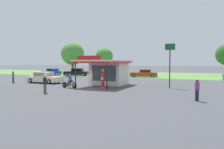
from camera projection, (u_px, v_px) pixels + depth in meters
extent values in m
plane|color=#424247|center=(90.00, 89.00, 24.42)|extent=(300.00, 300.00, 0.00)
cube|color=#56843D|center=(154.00, 75.00, 51.95)|extent=(120.00, 24.00, 0.01)
cube|color=silver|center=(109.00, 73.00, 29.22)|extent=(4.01, 3.51, 2.95)
cube|color=#384C56|center=(104.00, 73.00, 27.63)|extent=(3.21, 0.05, 1.89)
cube|color=silver|center=(104.00, 61.00, 27.59)|extent=(4.71, 7.38, 0.16)
cube|color=red|center=(104.00, 62.00, 27.60)|extent=(4.71, 7.38, 0.18)
cube|color=red|center=(89.00, 58.00, 24.21)|extent=(2.81, 0.08, 0.44)
cylinder|color=black|center=(107.00, 76.00, 23.90)|extent=(0.12, 0.12, 2.95)
cylinder|color=black|center=(75.00, 75.00, 25.40)|extent=(0.12, 0.12, 2.95)
cube|color=slate|center=(91.00, 87.00, 26.37)|extent=(0.44, 0.44, 0.10)
cylinder|color=silver|center=(91.00, 80.00, 26.32)|extent=(0.34, 0.34, 1.53)
cube|color=white|center=(90.00, 79.00, 26.15)|extent=(0.22, 0.02, 0.28)
sphere|color=white|center=(91.00, 72.00, 26.27)|extent=(0.26, 0.26, 0.26)
cube|color=slate|center=(103.00, 87.00, 25.79)|extent=(0.44, 0.44, 0.10)
cylinder|color=red|center=(103.00, 79.00, 25.73)|extent=(0.34, 0.34, 1.72)
cube|color=white|center=(102.00, 78.00, 25.57)|extent=(0.22, 0.02, 0.28)
sphere|color=#EACC4C|center=(103.00, 70.00, 25.68)|extent=(0.26, 0.26, 0.26)
cylinder|color=black|center=(65.00, 85.00, 25.81)|extent=(0.65, 0.23, 0.64)
cylinder|color=silver|center=(65.00, 85.00, 25.81)|extent=(0.18, 0.15, 0.16)
cylinder|color=black|center=(74.00, 86.00, 24.93)|extent=(0.65, 0.23, 0.64)
cylinder|color=silver|center=(74.00, 86.00, 24.93)|extent=(0.18, 0.15, 0.16)
ellipsoid|color=orange|center=(69.00, 81.00, 25.41)|extent=(0.60, 0.35, 0.24)
cube|color=#59595E|center=(69.00, 84.00, 25.40)|extent=(0.48, 0.33, 0.36)
cube|color=black|center=(71.00, 82.00, 25.21)|extent=(0.52, 0.36, 0.10)
cylinder|color=silver|center=(65.00, 82.00, 25.74)|extent=(0.38, 0.15, 0.71)
cylinder|color=silver|center=(66.00, 79.00, 25.65)|extent=(0.18, 0.69, 0.04)
sphere|color=silver|center=(65.00, 80.00, 25.72)|extent=(0.16, 0.16, 0.16)
cube|color=orange|center=(74.00, 84.00, 24.96)|extent=(0.47, 0.27, 0.12)
cylinder|color=silver|center=(71.00, 86.00, 25.06)|extent=(0.71, 0.23, 0.18)
cube|color=black|center=(70.00, 81.00, 25.24)|extent=(0.46, 0.42, 0.14)
cylinder|color=black|center=(68.00, 85.00, 25.25)|extent=(0.17, 0.25, 0.56)
cylinder|color=black|center=(70.00, 85.00, 25.51)|extent=(0.17, 0.25, 0.56)
cylinder|color=#2D4C8C|center=(70.00, 78.00, 25.25)|extent=(0.47, 0.40, 0.60)
sphere|color=#9E704C|center=(70.00, 75.00, 25.26)|extent=(0.22, 0.22, 0.22)
cylinder|color=#2D4C8C|center=(67.00, 78.00, 25.22)|extent=(0.54, 0.20, 0.31)
cylinder|color=#2D4C8C|center=(70.00, 77.00, 25.55)|extent=(0.54, 0.20, 0.31)
cube|color=beige|center=(45.00, 79.00, 31.40)|extent=(5.05, 2.29, 0.73)
cube|color=beige|center=(44.00, 74.00, 31.46)|extent=(2.28, 1.86, 0.61)
cube|color=#283847|center=(49.00, 74.00, 30.98)|extent=(0.15, 1.52, 0.49)
cube|color=#283847|center=(48.00, 74.00, 32.21)|extent=(1.84, 0.16, 0.47)
cube|color=#283847|center=(39.00, 74.00, 30.72)|extent=(1.84, 0.16, 0.47)
cube|color=silver|center=(59.00, 82.00, 30.28)|extent=(0.25, 1.85, 0.18)
cube|color=silver|center=(32.00, 80.00, 32.55)|extent=(0.25, 1.85, 0.18)
sphere|color=white|center=(62.00, 79.00, 30.81)|extent=(0.18, 0.18, 0.18)
sphere|color=white|center=(56.00, 80.00, 29.71)|extent=(0.18, 0.18, 0.18)
cylinder|color=black|center=(59.00, 81.00, 31.46)|extent=(0.67, 0.25, 0.66)
cylinder|color=silver|center=(59.00, 81.00, 31.46)|extent=(0.31, 0.24, 0.30)
cylinder|color=black|center=(49.00, 82.00, 29.84)|extent=(0.67, 0.25, 0.66)
cylinder|color=silver|center=(49.00, 82.00, 29.84)|extent=(0.31, 0.24, 0.30)
cylinder|color=black|center=(41.00, 80.00, 32.99)|extent=(0.67, 0.25, 0.66)
cylinder|color=silver|center=(41.00, 80.00, 32.99)|extent=(0.31, 0.24, 0.30)
cylinder|color=black|center=(31.00, 81.00, 31.37)|extent=(0.67, 0.25, 0.66)
cylinder|color=silver|center=(31.00, 81.00, 31.37)|extent=(0.31, 0.24, 0.30)
cube|color=#993819|center=(143.00, 74.00, 43.86)|extent=(5.43, 2.87, 0.72)
cube|color=#993819|center=(145.00, 71.00, 43.76)|extent=(2.37, 2.03, 0.56)
cube|color=#283847|center=(140.00, 71.00, 43.96)|extent=(0.33, 1.43, 0.45)
cube|color=#283847|center=(145.00, 71.00, 42.98)|extent=(1.74, 0.39, 0.42)
cube|color=#283847|center=(146.00, 71.00, 44.55)|extent=(1.74, 0.39, 0.42)
cube|color=silver|center=(130.00, 75.00, 44.39)|extent=(0.48, 1.75, 0.18)
cube|color=silver|center=(157.00, 76.00, 43.36)|extent=(0.48, 1.75, 0.18)
sphere|color=white|center=(129.00, 74.00, 43.80)|extent=(0.18, 0.18, 0.18)
sphere|color=white|center=(130.00, 74.00, 44.96)|extent=(0.18, 0.18, 0.18)
cylinder|color=black|center=(134.00, 75.00, 43.37)|extent=(0.69, 0.33, 0.66)
cylinder|color=silver|center=(134.00, 75.00, 43.37)|extent=(0.34, 0.28, 0.30)
cylinder|color=black|center=(135.00, 75.00, 45.07)|extent=(0.69, 0.33, 0.66)
cylinder|color=silver|center=(135.00, 75.00, 45.07)|extent=(0.34, 0.28, 0.30)
cylinder|color=black|center=(153.00, 76.00, 42.68)|extent=(0.69, 0.33, 0.66)
cylinder|color=silver|center=(153.00, 76.00, 42.68)|extent=(0.34, 0.28, 0.30)
cylinder|color=black|center=(153.00, 75.00, 44.38)|extent=(0.69, 0.33, 0.66)
cylinder|color=silver|center=(153.00, 75.00, 44.38)|extent=(0.34, 0.28, 0.30)
cube|color=black|center=(76.00, 73.00, 47.77)|extent=(5.32, 3.26, 0.75)
cube|color=black|center=(77.00, 70.00, 47.70)|extent=(2.58, 2.25, 0.61)
cube|color=#283847|center=(72.00, 70.00, 47.83)|extent=(0.47, 1.45, 0.48)
cube|color=#283847|center=(76.00, 70.00, 46.88)|extent=(1.79, 0.56, 0.46)
cube|color=#283847|center=(78.00, 70.00, 48.53)|extent=(1.79, 0.56, 0.46)
cube|color=silver|center=(64.00, 74.00, 48.07)|extent=(0.64, 1.79, 0.18)
cube|color=silver|center=(88.00, 74.00, 47.49)|extent=(0.64, 1.79, 0.18)
sphere|color=white|center=(63.00, 73.00, 47.45)|extent=(0.18, 0.18, 0.18)
sphere|color=white|center=(65.00, 73.00, 48.67)|extent=(0.18, 0.18, 0.18)
cylinder|color=black|center=(67.00, 74.00, 47.08)|extent=(0.69, 0.38, 0.66)
cylinder|color=silver|center=(67.00, 74.00, 47.08)|extent=(0.35, 0.30, 0.30)
cylinder|color=black|center=(70.00, 74.00, 48.87)|extent=(0.69, 0.38, 0.66)
cylinder|color=silver|center=(70.00, 74.00, 48.87)|extent=(0.35, 0.30, 0.30)
cylinder|color=black|center=(83.00, 74.00, 46.69)|extent=(0.69, 0.38, 0.66)
cylinder|color=silver|center=(83.00, 74.00, 46.69)|extent=(0.35, 0.30, 0.30)
cylinder|color=black|center=(85.00, 74.00, 48.48)|extent=(0.69, 0.38, 0.66)
cylinder|color=silver|center=(85.00, 74.00, 48.48)|extent=(0.35, 0.30, 0.30)
cube|color=#19479E|center=(51.00, 73.00, 50.45)|extent=(5.06, 2.83, 0.72)
cube|color=#19479E|center=(53.00, 70.00, 50.17)|extent=(2.45, 2.05, 0.54)
cube|color=#283847|center=(49.00, 70.00, 50.79)|extent=(0.35, 1.41, 0.44)
cube|color=#283847|center=(50.00, 70.00, 49.53)|extent=(1.79, 0.43, 0.41)
cube|color=#283847|center=(55.00, 70.00, 50.82)|extent=(1.79, 0.43, 0.41)
cube|color=silver|center=(44.00, 73.00, 51.88)|extent=(0.50, 1.73, 0.18)
cube|color=silver|center=(59.00, 74.00, 49.05)|extent=(0.50, 1.73, 0.18)
sphere|color=white|center=(42.00, 72.00, 51.39)|extent=(0.18, 0.18, 0.18)
sphere|color=white|center=(46.00, 72.00, 52.34)|extent=(0.18, 0.18, 0.18)
cylinder|color=black|center=(43.00, 73.00, 50.72)|extent=(0.69, 0.34, 0.66)
cylinder|color=silver|center=(43.00, 73.00, 50.72)|extent=(0.34, 0.28, 0.30)
cylinder|color=black|center=(50.00, 73.00, 52.11)|extent=(0.69, 0.34, 0.66)
cylinder|color=silver|center=(50.00, 73.00, 52.11)|extent=(0.34, 0.28, 0.30)
cylinder|color=black|center=(53.00, 74.00, 48.82)|extent=(0.69, 0.34, 0.66)
cylinder|color=silver|center=(53.00, 74.00, 48.82)|extent=(0.34, 0.28, 0.30)
cylinder|color=black|center=(59.00, 74.00, 50.21)|extent=(0.69, 0.34, 0.66)
cylinder|color=silver|center=(59.00, 74.00, 50.21)|extent=(0.34, 0.28, 0.30)
cube|color=silver|center=(222.00, 78.00, 37.01)|extent=(0.26, 1.86, 0.18)
cylinder|color=black|center=(197.00, 95.00, 16.98)|extent=(0.26, 0.26, 0.82)
cylinder|color=#8C338C|center=(197.00, 86.00, 16.95)|extent=(0.34, 0.34, 0.58)
sphere|color=brown|center=(197.00, 81.00, 16.92)|extent=(0.22, 0.22, 0.22)
cylinder|color=beige|center=(197.00, 79.00, 16.92)|extent=(0.36, 0.36, 0.02)
cylinder|color=brown|center=(45.00, 89.00, 21.22)|extent=(0.26, 0.26, 0.83)
cylinder|color=black|center=(45.00, 81.00, 21.18)|extent=(0.34, 0.34, 0.59)
sphere|color=#9E704C|center=(45.00, 77.00, 21.16)|extent=(0.22, 0.22, 0.22)
cylinder|color=beige|center=(45.00, 76.00, 21.15)|extent=(0.36, 0.36, 0.02)
cylinder|color=#2D3351|center=(13.00, 80.00, 31.65)|extent=(0.26, 0.26, 0.80)
cylinder|color=#4C8C4C|center=(13.00, 75.00, 31.62)|extent=(0.34, 0.34, 0.57)
sphere|color=brown|center=(13.00, 72.00, 31.59)|extent=(0.22, 0.22, 0.22)
cylinder|color=black|center=(13.00, 72.00, 31.59)|extent=(0.35, 0.35, 0.02)
cylinder|color=brown|center=(104.00, 68.00, 62.18)|extent=(0.44, 0.44, 2.60)
sphere|color=#427F38|center=(104.00, 56.00, 62.01)|extent=(4.68, 4.68, 4.68)
cylinder|color=brown|center=(73.00, 67.00, 64.10)|extent=(0.64, 0.64, 2.80)
sphere|color=#4C893D|center=(73.00, 54.00, 63.89)|extent=(6.35, 6.35, 6.35)
cylinder|color=black|center=(170.00, 69.00, 25.59)|extent=(0.12, 0.12, 4.21)
cube|color=#195128|center=(170.00, 47.00, 25.45)|extent=(1.10, 0.08, 0.70)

